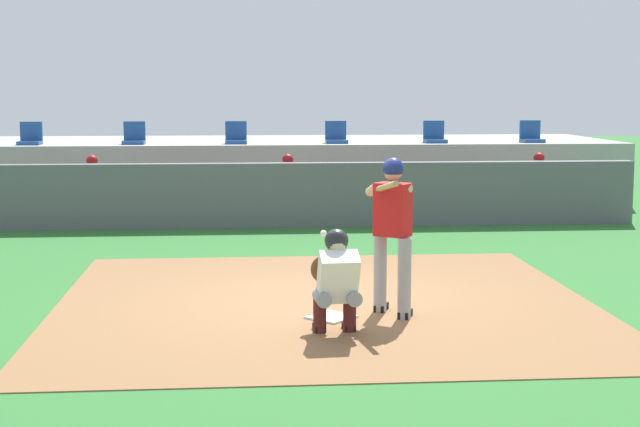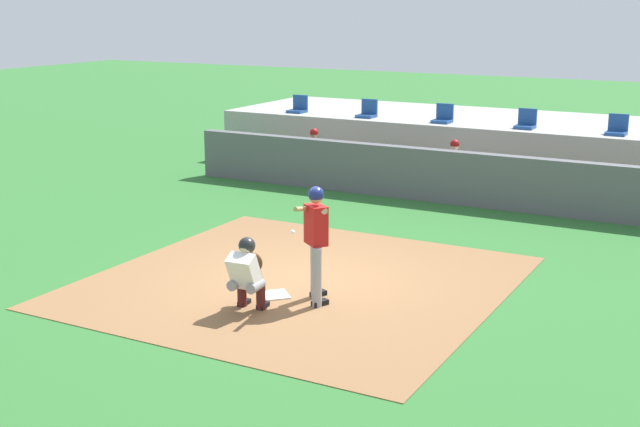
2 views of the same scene
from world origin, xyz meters
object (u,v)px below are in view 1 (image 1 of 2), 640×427
object	(u,v)px
dugout_player_0	(92,188)
stadium_seat_5	(531,136)
batter_at_plate	(392,226)
dugout_player_1	(288,186)
stadium_seat_1	(134,138)
stadium_seat_3	(336,137)
dugout_player_2	(540,184)
stadium_seat_0	(30,138)
home_plate	(331,317)
stadium_seat_4	(435,137)
catcher_crouched	(336,278)
stadium_seat_2	(236,137)

from	to	relation	value
dugout_player_0	stadium_seat_5	bearing A→B (deg)	12.38
batter_at_plate	dugout_player_1	size ratio (longest dim) A/B	1.39
stadium_seat_1	stadium_seat_3	bearing A→B (deg)	0.00
dugout_player_2	stadium_seat_0	distance (m)	10.64
home_plate	stadium_seat_4	world-z (taller)	stadium_seat_4
dugout_player_0	stadium_seat_0	distance (m)	2.71
batter_at_plate	stadium_seat_5	distance (m)	11.15
catcher_crouched	stadium_seat_5	world-z (taller)	stadium_seat_5
catcher_crouched	stadium_seat_5	bearing A→B (deg)	63.43
catcher_crouched	dugout_player_2	size ratio (longest dim) A/B	1.32
stadium_seat_3	stadium_seat_4	xyz separation A→B (m)	(2.17, 0.00, 0.00)
catcher_crouched	stadium_seat_0	xyz separation A→B (m)	(-5.40, 10.87, 0.93)
home_plate	dugout_player_0	world-z (taller)	dugout_player_0
home_plate	catcher_crouched	bearing A→B (deg)	-91.76
dugout_player_1	stadium_seat_0	distance (m)	5.79
dugout_player_2	stadium_seat_3	world-z (taller)	stadium_seat_3
stadium_seat_3	stadium_seat_5	xyz separation A→B (m)	(4.33, 0.00, 0.00)
stadium_seat_4	stadium_seat_5	xyz separation A→B (m)	(2.17, 0.00, 0.00)
home_plate	dugout_player_0	bearing A→B (deg)	115.33
stadium_seat_1	catcher_crouched	bearing A→B (deg)	-73.46
stadium_seat_1	dugout_player_2	bearing A→B (deg)	-13.87
dugout_player_1	stadium_seat_5	distance (m)	5.91
batter_at_plate	dugout_player_0	distance (m)	9.25
batter_at_plate	dugout_player_2	world-z (taller)	batter_at_plate
catcher_crouched	stadium_seat_1	world-z (taller)	stadium_seat_1
home_plate	stadium_seat_2	bearing A→B (deg)	96.08
home_plate	dugout_player_1	xyz separation A→B (m)	(-0.07, 8.14, 0.65)
stadium_seat_0	stadium_seat_1	bearing A→B (deg)	0.00
dugout_player_0	dugout_player_1	bearing A→B (deg)	0.00
stadium_seat_1	stadium_seat_5	world-z (taller)	same
home_plate	batter_at_plate	world-z (taller)	batter_at_plate
stadium_seat_0	dugout_player_2	bearing A→B (deg)	-11.06
stadium_seat_0	stadium_seat_5	distance (m)	10.83
batter_at_plate	stadium_seat_0	world-z (taller)	stadium_seat_0
stadium_seat_2	stadium_seat_0	bearing A→B (deg)	180.00
batter_at_plate	catcher_crouched	distance (m)	1.15
dugout_player_2	stadium_seat_2	size ratio (longest dim) A/B	2.71
dugout_player_1	stadium_seat_2	bearing A→B (deg)	116.55
home_plate	dugout_player_1	size ratio (longest dim) A/B	0.34
batter_at_plate	stadium_seat_2	distance (m)	10.25
batter_at_plate	stadium_seat_4	xyz separation A→B (m)	(2.56, 10.08, 0.50)
dugout_player_0	stadium_seat_2	world-z (taller)	stadium_seat_2
stadium_seat_0	stadium_seat_3	size ratio (longest dim) A/B	1.00
batter_at_plate	dugout_player_1	bearing A→B (deg)	95.39
stadium_seat_3	stadium_seat_5	size ratio (longest dim) A/B	1.00
catcher_crouched	stadium_seat_2	distance (m)	10.96
home_plate	stadium_seat_1	xyz separation A→B (m)	(-3.25, 10.18, 1.51)
dugout_player_2	stadium_seat_2	xyz separation A→B (m)	(-6.08, 2.03, 0.86)
dugout_player_0	dugout_player_2	bearing A→B (deg)	0.00
dugout_player_0	stadium_seat_4	distance (m)	7.44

